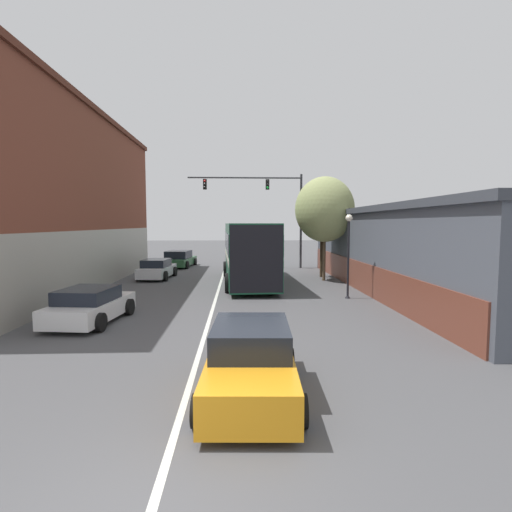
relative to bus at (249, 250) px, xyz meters
name	(u,v)px	position (x,y,z in m)	size (l,w,h in m)	color
lane_center_line	(217,293)	(-1.67, -3.52, -1.98)	(0.14, 43.04, 0.01)	silver
building_left_brick	(34,197)	(-11.68, -1.29, 3.00)	(7.37, 22.46, 9.75)	brown
building_right_storefront	(446,247)	(10.44, -2.89, 0.33)	(9.67, 22.61, 4.39)	#4C515B
bus	(249,250)	(0.00, 0.00, 0.00)	(3.27, 10.42, 3.55)	#145133
hatchback_foreground	(251,362)	(-0.35, -15.58, -1.30)	(2.13, 4.17, 1.45)	orange
parked_car_left_near	(90,306)	(-5.90, -9.29, -1.37)	(2.41, 4.11, 1.27)	silver
parked_car_left_mid	(157,269)	(-5.85, 2.19, -1.38)	(2.13, 4.05, 1.27)	silver
parked_car_left_far	(179,259)	(-5.46, 9.17, -1.35)	(2.56, 4.63, 1.34)	#285633
traffic_signal_gantry	(269,200)	(1.83, 7.99, 3.38)	(8.99, 0.36, 7.42)	#333338
street_lamp	(348,248)	(4.58, -5.09, 0.38)	(0.33, 0.33, 3.96)	black
street_tree_near	(322,217)	(4.90, 2.51, 1.99)	(2.74, 2.46, 5.50)	#3D2D1E
street_tree_far	(325,209)	(4.70, 0.83, 2.42)	(3.64, 3.28, 6.41)	brown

